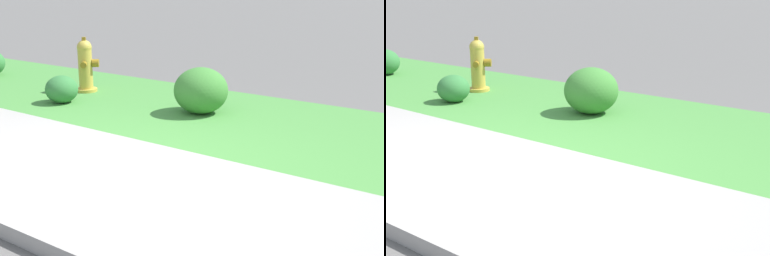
% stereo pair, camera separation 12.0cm
% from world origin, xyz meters
% --- Properties ---
extents(ground_plane, '(120.00, 120.00, 0.00)m').
position_xyz_m(ground_plane, '(0.00, 0.00, 0.00)').
color(ground_plane, '#5B5956').
extents(sidewalk_pavement, '(18.00, 2.05, 0.01)m').
position_xyz_m(sidewalk_pavement, '(0.00, 0.00, 0.01)').
color(sidewalk_pavement, '#9E9993').
rests_on(sidewalk_pavement, ground).
extents(grass_verge, '(18.00, 2.72, 0.01)m').
position_xyz_m(grass_verge, '(0.00, 2.39, 0.00)').
color(grass_verge, '#47893D').
rests_on(grass_verge, ground).
extents(fire_hydrant_far_end, '(0.36, 0.36, 0.82)m').
position_xyz_m(fire_hydrant_far_end, '(-2.71, 2.45, 0.40)').
color(fire_hydrant_far_end, gold).
rests_on(fire_hydrant_far_end, ground).
extents(shrub_bush_near_lamp, '(0.45, 0.45, 0.38)m').
position_xyz_m(shrub_bush_near_lamp, '(-2.45, 1.74, 0.19)').
color(shrub_bush_near_lamp, '#337538').
rests_on(shrub_bush_near_lamp, ground).
extents(shrub_bush_mid_verge, '(0.70, 0.70, 0.59)m').
position_xyz_m(shrub_bush_mid_verge, '(-0.56, 2.39, 0.30)').
color(shrub_bush_mid_verge, '#3D7F33').
rests_on(shrub_bush_mid_verge, ground).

